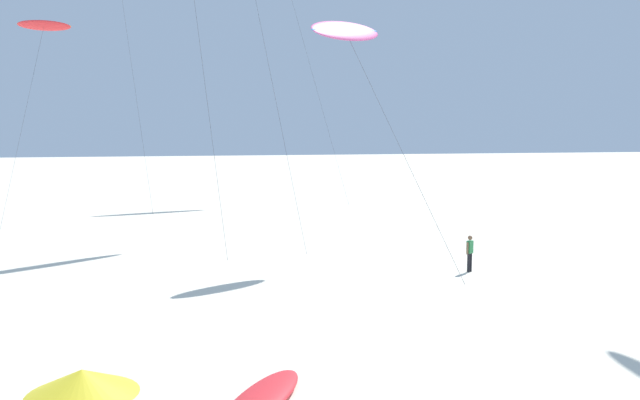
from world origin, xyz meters
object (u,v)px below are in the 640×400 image
at_px(flying_kite_8, 44,26).
at_px(person_near_left, 470,252).
at_px(flying_kite_7, 346,31).
at_px(beach_umbrella, 82,382).
at_px(grounded_kite_0, 261,400).

bearing_deg(flying_kite_8, person_near_left, -50.83).
bearing_deg(person_near_left, flying_kite_7, 132.73).
bearing_deg(person_near_left, beach_umbrella, -130.67).
relative_size(flying_kite_8, grounded_kite_0, 3.49).
height_order(flying_kite_8, grounded_kite_0, flying_kite_8).
bearing_deg(flying_kite_7, beach_umbrella, -114.43).
xyz_separation_m(person_near_left, beach_umbrella, (-14.79, -17.22, 1.33)).
bearing_deg(person_near_left, flying_kite_8, 129.17).
relative_size(flying_kite_7, grounded_kite_0, 2.86).
distance_m(flying_kite_7, grounded_kite_0, 22.65).
distance_m(grounded_kite_0, person_near_left, 17.56).
height_order(flying_kite_8, person_near_left, flying_kite_8).
relative_size(grounded_kite_0, person_near_left, 2.53).
bearing_deg(flying_kite_7, person_near_left, -47.27).
distance_m(flying_kite_8, person_near_left, 38.66).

